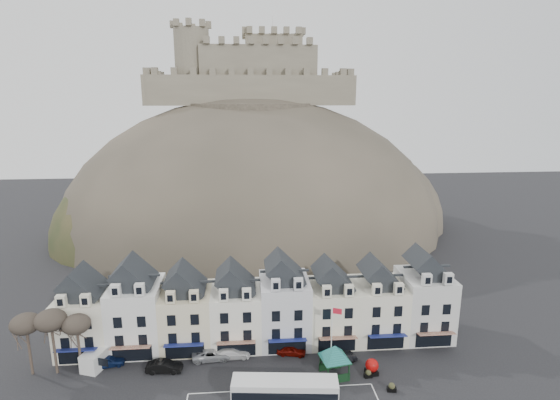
# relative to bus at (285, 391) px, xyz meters

# --- Properties ---
(townhouse_terrace) EXTENTS (54.40, 9.35, 11.80)m
(townhouse_terrace) POSITION_rel_bus_xyz_m (-2.01, 13.90, 3.45)
(townhouse_terrace) COLOR silver
(townhouse_terrace) RESTS_ON ground
(castle_hill) EXTENTS (100.00, 76.00, 68.00)m
(castle_hill) POSITION_rel_bus_xyz_m (-0.91, 66.88, -1.75)
(castle_hill) COLOR #3B372E
(castle_hill) RESTS_ON ground
(castle) EXTENTS (50.20, 22.20, 22.00)m
(castle) POSITION_rel_bus_xyz_m (-1.65, 73.86, 38.34)
(castle) COLOR #6B6251
(castle) RESTS_ON ground
(tree_left_far) EXTENTS (3.61, 3.61, 8.24)m
(tree_left_far) POSITION_rel_bus_xyz_m (-31.16, 8.43, 5.05)
(tree_left_far) COLOR #342921
(tree_left_far) RESTS_ON ground
(tree_left_mid) EXTENTS (3.78, 3.78, 8.64)m
(tree_left_mid) POSITION_rel_bus_xyz_m (-28.16, 8.43, 5.39)
(tree_left_mid) COLOR #342921
(tree_left_mid) RESTS_ON ground
(tree_left_near) EXTENTS (3.43, 3.43, 7.84)m
(tree_left_near) POSITION_rel_bus_xyz_m (-25.16, 8.43, 4.70)
(tree_left_near) COLOR #342921
(tree_left_near) RESTS_ON ground
(bus) EXTENTS (12.10, 3.97, 3.35)m
(bus) POSITION_rel_bus_xyz_m (0.00, 0.00, 0.00)
(bus) COLOR #262628
(bus) RESTS_ON ground
(bus_shelter) EXTENTS (6.60, 6.60, 4.25)m
(bus_shelter) POSITION_rel_bus_xyz_m (6.65, 4.84, 1.45)
(bus_shelter) COLOR black
(bus_shelter) RESTS_ON ground
(red_buoy) EXTENTS (1.66, 1.66, 2.05)m
(red_buoy) POSITION_rel_bus_xyz_m (11.45, 4.90, -0.80)
(red_buoy) COLOR black
(red_buoy) RESTS_ON ground
(flagpole) EXTENTS (1.19, 0.52, 8.70)m
(flagpole) POSITION_rel_bus_xyz_m (6.67, 6.60, 3.12)
(flagpole) COLOR silver
(flagpole) RESTS_ON ground
(white_van) EXTENTS (3.90, 5.71, 2.40)m
(white_van) POSITION_rel_bus_xyz_m (-23.29, 9.93, -0.65)
(white_van) COLOR silver
(white_van) RESTS_ON ground
(planter_west) EXTENTS (1.16, 0.76, 1.09)m
(planter_west) POSITION_rel_bus_xyz_m (12.87, 1.43, -1.33)
(planter_west) COLOR black
(planter_west) RESTS_ON ground
(planter_east) EXTENTS (1.08, 0.72, 1.03)m
(planter_east) POSITION_rel_bus_xyz_m (10.84, 4.24, -1.36)
(planter_east) COLOR black
(planter_east) RESTS_ON ground
(car_navy) EXTENTS (4.49, 2.57, 1.44)m
(car_navy) POSITION_rel_bus_xyz_m (-22.16, 9.30, -1.13)
(car_navy) COLOR #0E1D48
(car_navy) RESTS_ON ground
(car_black) EXTENTS (4.62, 1.84, 1.50)m
(car_black) POSITION_rel_bus_xyz_m (-14.65, 7.51, -1.11)
(car_black) COLOR black
(car_black) RESTS_ON ground
(car_silver) EXTENTS (5.43, 2.91, 1.48)m
(car_silver) POSITION_rel_bus_xyz_m (-8.78, 9.81, -1.12)
(car_silver) COLOR #9DA0A4
(car_silver) RESTS_ON ground
(car_white) EXTENTS (4.99, 2.25, 1.42)m
(car_white) POSITION_rel_bus_xyz_m (-6.20, 9.93, -1.14)
(car_white) COLOR white
(car_white) RESTS_ON ground
(car_maroon) EXTENTS (4.15, 2.34, 1.33)m
(car_maroon) POSITION_rel_bus_xyz_m (1.81, 9.93, -1.19)
(car_maroon) COLOR #640B05
(car_maroon) RESTS_ON ground
(car_charcoal) EXTENTS (5.03, 3.27, 1.57)m
(car_charcoal) POSITION_rel_bus_xyz_m (7.84, 7.43, -1.07)
(car_charcoal) COLOR black
(car_charcoal) RESTS_ON ground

